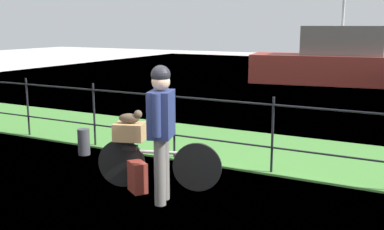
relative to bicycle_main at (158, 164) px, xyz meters
The scene contains 11 objects.
ground_plane 0.80m from the bicycle_main, 63.65° to the right, with size 60.00×60.00×0.00m, color beige.
grass_strip 2.45m from the bicycle_main, 82.43° to the left, with size 27.00×2.40×0.03m, color #478438.
harbor_water 10.32m from the bicycle_main, 88.22° to the left, with size 30.00×30.00×0.00m, color slate.
iron_fence 1.37m from the bicycle_main, 76.15° to the left, with size 18.04×0.04×1.14m.
bicycle_main is the anchor object (origin of this frame).
wooden_crate 0.56m from the bicycle_main, 161.84° to the right, with size 0.39×0.29×0.23m, color #A87F51.
terrier_dog 0.70m from the bicycle_main, 161.84° to the right, with size 0.32×0.22×0.18m.
cyclist_person 0.82m from the bicycle_main, 51.25° to the right, with size 0.37×0.52×1.68m.
backpack_on_paving 0.31m from the bicycle_main, 126.34° to the right, with size 0.28×0.18×0.40m, color maroon.
mooring_bollard 2.12m from the bicycle_main, 157.87° to the left, with size 0.20×0.20×0.44m, color #38383D.
moored_boat_near 12.47m from the bicycle_main, 90.03° to the left, with size 6.58×2.80×3.70m.
Camera 1 is at (2.83, -4.30, 2.15)m, focal length 43.20 mm.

